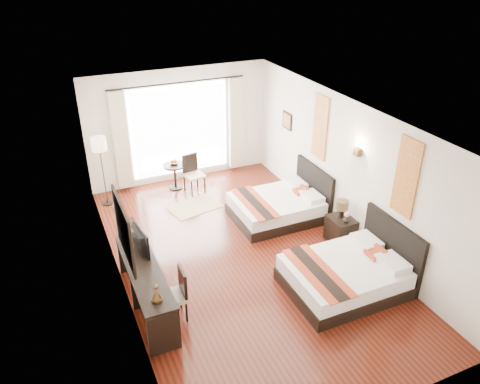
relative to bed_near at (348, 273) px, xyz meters
name	(u,v)px	position (x,y,z in m)	size (l,w,h in m)	color
floor	(242,256)	(-1.31, 1.57, -0.30)	(4.50, 7.50, 0.01)	#38120A
ceiling	(242,117)	(-1.31, 1.57, 2.50)	(4.50, 7.50, 0.02)	white
wall_headboard	(347,170)	(0.94, 1.57, 1.11)	(0.01, 7.50, 2.80)	silver
wall_desk	(115,218)	(-3.55, 1.57, 1.11)	(0.01, 7.50, 2.80)	silver
wall_window	(179,126)	(-1.31, 5.31, 1.11)	(4.50, 0.01, 2.80)	silver
wall_entry	(376,334)	(-1.31, -2.18, 1.11)	(4.50, 0.01, 2.80)	silver
window_glass	(180,130)	(-1.31, 5.30, 1.01)	(2.40, 0.02, 2.20)	white
sheer_curtain	(180,131)	(-1.31, 5.24, 1.01)	(2.30, 0.02, 2.10)	white
drape_left	(121,141)	(-2.76, 5.20, 0.99)	(0.35, 0.14, 2.35)	beige
drape_right	(236,124)	(0.14, 5.20, 0.99)	(0.35, 0.14, 2.35)	beige
art_panel_near	(406,178)	(0.92, 0.00, 1.66)	(0.03, 0.50, 1.35)	maroon
art_panel_far	(320,127)	(0.92, 2.58, 1.66)	(0.03, 0.50, 1.35)	maroon
wall_sconce	(357,152)	(0.88, 1.25, 1.63)	(0.10, 0.14, 0.14)	#453218
mirror_frame	(123,230)	(-3.53, 0.93, 1.26)	(0.04, 1.25, 0.95)	black
mirror_glass	(125,230)	(-3.50, 0.93, 1.26)	(0.01, 1.12, 0.82)	white
bed_near	(348,273)	(0.00, 0.00, 0.00)	(1.99, 1.55, 1.12)	black
bed_far	(280,206)	(0.04, 2.58, -0.01)	(1.90, 1.48, 1.06)	black
nightstand	(341,230)	(0.71, 1.25, -0.03)	(0.44, 0.55, 0.53)	black
table_lamp	(342,206)	(0.73, 1.32, 0.47)	(0.25, 0.25, 0.39)	black
vase	(346,221)	(0.69, 1.09, 0.27)	(0.12, 0.12, 0.12)	black
console_desk	(146,288)	(-3.30, 0.93, 0.09)	(0.50, 2.20, 0.76)	black
television	(136,240)	(-3.28, 1.48, 0.68)	(0.75, 0.10, 0.43)	black
bronze_figurine	(156,294)	(-3.30, 0.12, 0.59)	(0.17, 0.17, 0.25)	#453218
desk_chair	(174,304)	(-2.97, 0.50, -0.02)	(0.42, 0.42, 0.89)	beige
floor_lamp	(99,149)	(-3.31, 4.70, 1.09)	(0.33, 0.33, 1.63)	black
side_table	(175,176)	(-1.64, 4.83, 0.02)	(0.55, 0.55, 0.63)	black
fruit_bowl	(174,163)	(-1.64, 4.86, 0.37)	(0.21, 0.21, 0.05)	#432818
window_chair	(194,180)	(-1.26, 4.50, -0.01)	(0.49, 0.49, 0.91)	beige
jute_rug	(194,206)	(-1.53, 3.76, -0.29)	(1.13, 0.77, 0.01)	tan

